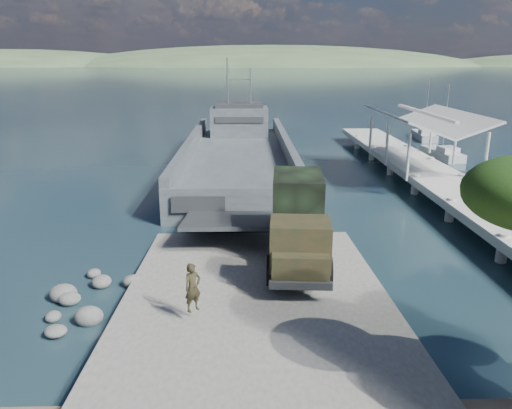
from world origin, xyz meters
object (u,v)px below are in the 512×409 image
soldier (193,298)px  sailboat_near (443,154)px  landing_craft (238,162)px  sailboat_far (424,136)px  military_truck (298,221)px  pier (425,163)px

soldier → sailboat_near: size_ratio=0.24×
landing_craft → sailboat_near: 19.89m
landing_craft → soldier: size_ratio=19.55×
sailboat_near → sailboat_far: (2.19, 11.12, 0.01)m
military_truck → sailboat_near: (16.40, 25.25, -1.88)m
landing_craft → sailboat_near: bearing=15.9°
landing_craft → sailboat_near: landing_craft is taller
pier → military_truck: bearing=-126.0°
soldier → sailboat_far: (22.66, 41.73, -0.95)m
sailboat_far → military_truck: bearing=-110.4°
pier → landing_craft: bearing=161.7°
military_truck → sailboat_far: 40.89m
soldier → sailboat_near: bearing=17.5°
pier → landing_craft: (-13.84, 4.58, -0.80)m
sailboat_far → sailboat_near: bearing=-94.5°
soldier → sailboat_far: sailboat_far is taller
sailboat_near → pier: bearing=-124.1°
pier → soldier: 25.63m
landing_craft → sailboat_far: 26.97m
soldier → sailboat_near: 36.84m
pier → military_truck: size_ratio=5.65×
military_truck → landing_craft: bearing=102.3°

